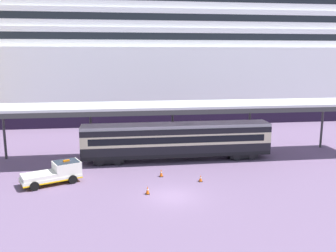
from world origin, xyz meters
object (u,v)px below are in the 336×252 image
Objects in this scene: service_truck at (57,172)px; traffic_cone_mid at (161,173)px; traffic_cone_near at (147,190)px; traffic_cone_far at (201,178)px; train_carriage at (177,140)px; cruise_ship at (230,42)px.

service_truck reaches higher than traffic_cone_mid.
traffic_cone_near is 1.12× the size of traffic_cone_far.
service_truck reaches higher than traffic_cone_near.
train_carriage is 27.42× the size of traffic_cone_mid.
traffic_cone_near is (7.97, -3.92, -0.64)m from service_truck.
traffic_cone_far is (1.07, -7.20, -1.99)m from train_carriage.
train_carriage is 10.60m from traffic_cone_near.
train_carriage is 13.34m from service_truck.
cruise_ship is 22.41× the size of service_truck.
service_truck is 7.76× the size of traffic_cone_near.
service_truck is (-12.00, -5.69, -1.31)m from train_carriage.
traffic_cone_near is (-4.02, -9.61, -1.95)m from train_carriage.
traffic_cone_near is 0.95× the size of traffic_cone_mid.
traffic_cone_far is at bearing -81.54° from train_carriage.
cruise_ship is 49.73m from service_truck.
cruise_ship is at bearing 69.55° from traffic_cone_far.
traffic_cone_near is (-20.16, -42.80, -13.66)m from cruise_ship.
traffic_cone_mid is at bearing 151.26° from traffic_cone_far.
traffic_cone_near is at bearing -112.72° from train_carriage.
cruise_ship is 45.23m from traffic_cone_far.
train_carriage is at bearing 66.08° from traffic_cone_mid.
service_truck is 9.66m from traffic_cone_mid.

